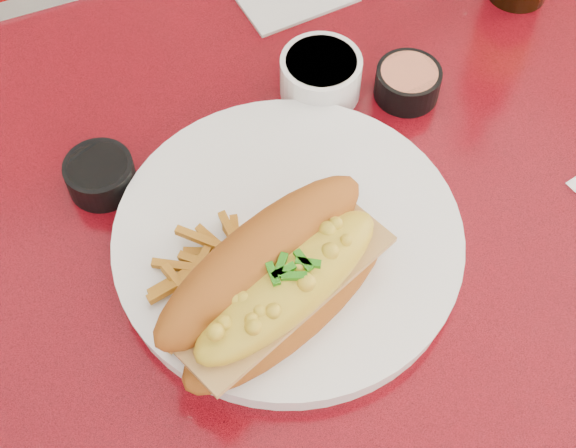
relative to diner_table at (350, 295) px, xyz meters
name	(u,v)px	position (x,y,z in m)	size (l,w,h in m)	color
diner_table	(350,295)	(0.00, 0.00, 0.00)	(1.23, 0.83, 0.77)	red
booth_bench_far	(163,30)	(0.00, 0.81, -0.32)	(1.20, 0.51, 0.90)	maroon
dinner_plate	(288,240)	(-0.08, -0.01, 0.17)	(0.37, 0.37, 0.02)	white
mac_hoagie	(278,281)	(-0.11, -0.07, 0.22)	(0.24, 0.18, 0.10)	#AC5B1B
fries_pile	(217,276)	(-0.15, -0.03, 0.20)	(0.10, 0.09, 0.03)	orange
fork	(363,215)	(-0.01, -0.01, 0.18)	(0.04, 0.13, 0.00)	silver
gravy_ramekin	(321,75)	(0.03, 0.16, 0.19)	(0.09, 0.09, 0.05)	white
sauce_cup_left	(100,174)	(-0.21, 0.13, 0.18)	(0.07, 0.07, 0.03)	black
sauce_cup_right	(408,82)	(0.11, 0.12, 0.18)	(0.08, 0.08, 0.03)	black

